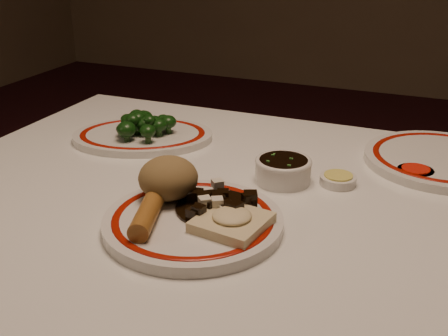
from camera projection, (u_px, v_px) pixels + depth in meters
dining_table at (249, 252)px, 0.95m from camera, size 1.20×0.90×0.75m
main_plate at (193, 222)px, 0.84m from camera, size 0.31×0.31×0.02m
rice_mound at (168, 178)px, 0.88m from camera, size 0.09×0.09×0.07m
spring_roll at (147, 215)px, 0.81m from camera, size 0.06×0.12×0.03m
fried_wonton at (232, 221)px, 0.80m from camera, size 0.11×0.11×0.03m
stirfry_heap at (217, 205)px, 0.85m from camera, size 0.13×0.13×0.03m
broccoli_plate at (143, 136)px, 1.18m from camera, size 0.35×0.33×0.02m
broccoli_pile at (142, 123)px, 1.17m from camera, size 0.13×0.13×0.05m
soy_bowl at (283, 171)px, 0.99m from camera, size 0.10×0.10×0.04m
sweet_sour_dish at (415, 173)px, 1.01m from camera, size 0.06×0.06×0.02m
mustard_dish at (338, 180)px, 0.98m from camera, size 0.06×0.06×0.02m
far_plate at (442, 159)px, 1.06m from camera, size 0.30×0.30×0.02m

